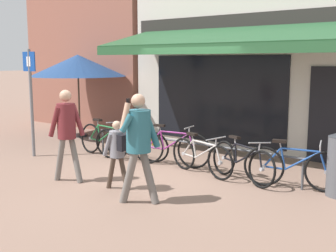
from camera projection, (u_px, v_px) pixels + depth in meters
The scene contains 15 objects.
ground_plane at pixel (153, 175), 8.27m from camera, with size 160.00×160.00×0.00m, color #846656.
shop_front at pixel (271, 43), 11.18m from camera, with size 6.85×4.91×5.37m.
neighbour_building at pixel (118, 51), 15.31m from camera, with size 5.09×4.00×5.15m.
bike_rack_rail at pixel (186, 145), 8.71m from camera, with size 5.03×0.04×0.57m.
bicycle_green at pixel (104, 140), 9.87m from camera, with size 1.71×0.52×0.86m.
bicycle_orange at pixel (131, 144), 9.37m from camera, with size 1.77×0.63×0.87m.
bicycle_purple at pixel (170, 148), 8.92m from camera, with size 1.76×0.61×0.88m.
bicycle_silver at pixel (201, 157), 8.24m from camera, with size 1.66×0.57×0.80m.
bicycle_black at pixel (242, 162), 7.82m from camera, with size 1.65×0.73×0.82m.
bicycle_blue at pixel (294, 168), 7.28m from camera, with size 1.72×0.61×0.87m.
pedestrian_adult at pixel (139, 137), 6.48m from camera, with size 0.58×0.68×1.74m.
pedestrian_child at pixel (118, 147), 7.22m from camera, with size 0.50×0.38×1.22m.
pedestrian_second_adult at pixel (67, 126), 7.66m from camera, with size 0.60×0.50×1.72m.
parking_sign at pixel (31, 92), 9.65m from camera, with size 0.44×0.07×2.48m.
cafe_parasol at pixel (78, 66), 12.16m from camera, with size 2.77×2.77×2.39m.
Camera 1 is at (5.11, -6.19, 2.22)m, focal length 45.00 mm.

